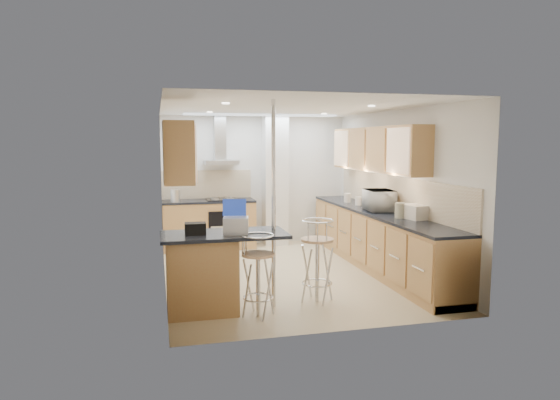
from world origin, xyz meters
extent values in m
plane|color=beige|center=(0.00, 0.00, 0.00)|extent=(4.80, 4.80, 0.00)
cube|color=silver|center=(0.00, 2.40, 1.25)|extent=(3.60, 0.04, 2.50)
cube|color=silver|center=(0.00, -2.40, 1.25)|extent=(3.60, 0.04, 2.50)
cube|color=silver|center=(-1.80, 0.00, 1.25)|extent=(0.04, 4.80, 2.50)
cube|color=silver|center=(1.80, 0.00, 1.25)|extent=(0.04, 4.80, 2.50)
cube|color=white|center=(0.00, 0.00, 2.50)|extent=(3.60, 4.80, 0.02)
cube|color=#BA7E4A|center=(1.63, 0.40, 1.88)|extent=(0.34, 3.00, 0.72)
cube|color=#BA7E4A|center=(-1.63, -1.35, 1.88)|extent=(0.34, 0.62, 0.72)
cube|color=beige|center=(1.79, 0.00, 1.18)|extent=(0.03, 4.40, 0.56)
cube|color=beige|center=(-0.95, 2.38, 1.18)|extent=(1.70, 0.03, 0.56)
cube|color=silver|center=(0.35, 2.20, 1.25)|extent=(0.45, 0.40, 2.50)
cube|color=silver|center=(-0.70, 2.15, 1.62)|extent=(0.62, 0.48, 0.08)
cube|color=silver|center=(-0.70, 2.29, 2.06)|extent=(0.22, 0.20, 0.88)
cylinder|color=silver|center=(-0.53, -1.45, 1.25)|extent=(0.05, 0.05, 2.50)
cube|color=black|center=(-0.70, 1.79, 0.45)|extent=(0.58, 0.02, 0.58)
cube|color=black|center=(-0.70, 2.10, 0.93)|extent=(0.58, 0.50, 0.02)
cube|color=tan|center=(0.00, 1.80, 2.48)|extent=(2.80, 0.35, 0.02)
cube|color=#BA7E4A|center=(1.50, 0.00, 0.44)|extent=(0.60, 4.40, 0.88)
cube|color=black|center=(1.50, 0.00, 0.90)|extent=(0.63, 4.40, 0.04)
cube|color=#BA7E4A|center=(-0.95, 2.10, 0.44)|extent=(1.70, 0.60, 0.88)
cube|color=black|center=(-0.95, 2.10, 0.90)|extent=(1.70, 0.63, 0.04)
cube|color=#BA7E4A|center=(-1.12, -1.45, 0.45)|extent=(1.35, 0.62, 0.90)
cube|color=black|center=(-1.12, -1.45, 0.92)|extent=(1.47, 0.72, 0.04)
imported|color=silver|center=(1.52, 0.00, 1.08)|extent=(0.47, 0.64, 0.33)
cube|color=#ADB0B6|center=(-1.00, -1.54, 1.04)|extent=(0.32, 0.27, 0.20)
cube|color=black|center=(-1.46, -1.44, 1.01)|extent=(0.25, 0.19, 0.13)
cylinder|color=silver|center=(1.44, 1.15, 1.00)|extent=(0.14, 0.14, 0.16)
cylinder|color=silver|center=(1.47, 0.71, 0.99)|extent=(0.14, 0.14, 0.15)
cylinder|color=#B3AF8F|center=(1.48, -0.77, 1.03)|extent=(0.18, 0.18, 0.22)
cylinder|color=silver|center=(1.60, -0.90, 0.99)|extent=(0.12, 0.12, 0.15)
cube|color=silver|center=(1.67, -0.88, 1.02)|extent=(0.36, 0.43, 0.20)
cylinder|color=silver|center=(-1.57, 1.91, 1.03)|extent=(0.16, 0.16, 0.23)
camera|label=1|loc=(-1.87, -7.20, 2.01)|focal=32.00mm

